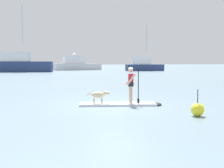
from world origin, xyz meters
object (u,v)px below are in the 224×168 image
object	(u,v)px
dog	(99,95)
moored_boat_outer	(144,65)
moored_boat_far_starboard	(19,64)
moored_boat_starboard	(77,65)
paddleboard	(123,104)
person_paddler	(131,83)
marker_buoy	(197,110)

from	to	relation	value
dog	moored_boat_outer	distance (m)	51.21
moored_boat_far_starboard	moored_boat_starboard	world-z (taller)	moored_boat_far_starboard
paddleboard	person_paddler	xyz separation A→B (m)	(0.36, -0.08, 0.98)
person_paddler	dog	bearing A→B (deg)	167.84
paddleboard	person_paddler	size ratio (longest dim) A/B	2.35
person_paddler	paddleboard	bearing A→B (deg)	167.84
moored_boat_far_starboard	marker_buoy	bearing A→B (deg)	-80.47
moored_boat_far_starboard	moored_boat_outer	bearing A→B (deg)	0.62
person_paddler	moored_boat_far_starboard	distance (m)	47.35
paddleboard	dog	world-z (taller)	dog
dog	marker_buoy	world-z (taller)	marker_buoy
moored_boat_starboard	marker_buoy	distance (m)	60.32
person_paddler	moored_boat_outer	size ratio (longest dim) A/B	0.16
person_paddler	moored_boat_outer	bearing A→B (deg)	67.68
moored_boat_far_starboard	dog	bearing A→B (deg)	-83.22
moored_boat_starboard	moored_boat_outer	distance (m)	16.60
dog	moored_boat_outer	size ratio (longest dim) A/B	0.11
person_paddler	moored_boat_far_starboard	bearing A→B (deg)	98.44
moored_boat_outer	marker_buoy	size ratio (longest dim) A/B	10.04
person_paddler	moored_boat_starboard	world-z (taller)	moored_boat_starboard
dog	moored_boat_far_starboard	distance (m)	46.87
moored_boat_far_starboard	moored_boat_starboard	distance (m)	16.43
dog	moored_boat_starboard	world-z (taller)	moored_boat_starboard
person_paddler	moored_boat_starboard	xyz separation A→B (m)	(5.98, 56.97, 0.26)
dog	paddleboard	bearing A→B (deg)	-12.16
moored_boat_outer	moored_boat_far_starboard	bearing A→B (deg)	-179.38
dog	person_paddler	bearing A→B (deg)	-12.16
dog	moored_boat_far_starboard	xyz separation A→B (m)	(-5.53, 46.53, 1.05)
dog	moored_boat_outer	xyz separation A→B (m)	(20.76, 46.81, 0.73)
paddleboard	marker_buoy	bearing A→B (deg)	-60.98
marker_buoy	moored_boat_outer	bearing A→B (deg)	70.41
paddleboard	person_paddler	distance (m)	1.05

